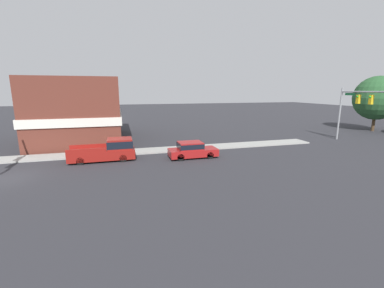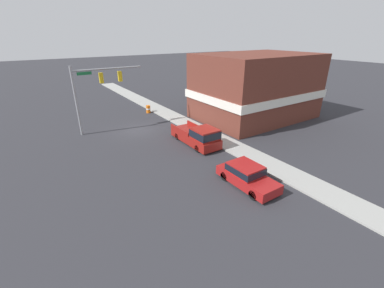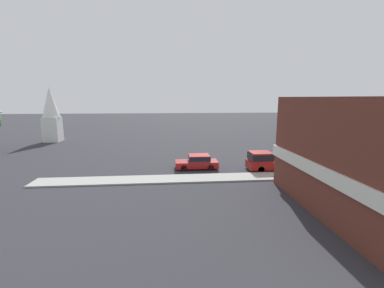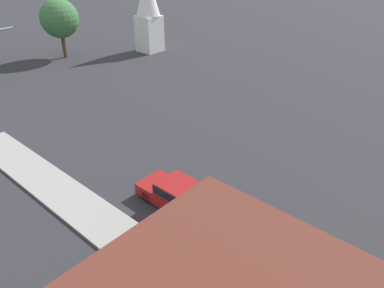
{
  "view_description": "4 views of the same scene",
  "coord_description": "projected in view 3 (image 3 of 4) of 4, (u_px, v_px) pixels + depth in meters",
  "views": [
    {
      "loc": [
        20.73,
        8.06,
        6.29
      ],
      "look_at": [
        0.83,
        13.74,
        1.95
      ],
      "focal_mm": 24.0,
      "sensor_mm": 36.0,
      "label": 1
    },
    {
      "loc": [
        9.72,
        25.35,
        9.85
      ],
      "look_at": [
        -0.11,
        10.61,
        2.18
      ],
      "focal_mm": 24.0,
      "sensor_mm": 36.0,
      "label": 2
    },
    {
      "loc": [
        -28.96,
        17.53,
        7.62
      ],
      "look_at": [
        -1.14,
        15.07,
        2.56
      ],
      "focal_mm": 24.0,
      "sensor_mm": 36.0,
      "label": 3
    },
    {
      "loc": [
        -13.59,
        3.29,
        13.13
      ],
      "look_at": [
        -0.6,
        14.8,
        3.18
      ],
      "focal_mm": 35.0,
      "sensor_mm": 36.0,
      "label": 4
    }
  ],
  "objects": [
    {
      "name": "car_lead",
      "position": [
        198.0,
        161.0,
        27.85
      ],
      "size": [
        1.94,
        4.57,
        1.52
      ],
      "color": "black",
      "rests_on": "ground"
    },
    {
      "name": "church_steeple",
      "position": [
        51.0,
        113.0,
        44.44
      ],
      "size": [
        2.82,
        2.82,
        9.45
      ],
      "color": "white",
      "rests_on": "ground"
    },
    {
      "name": "construction_barrel",
      "position": [
        384.0,
        164.0,
        27.84
      ],
      "size": [
        0.57,
        0.57,
        1.01
      ],
      "color": "orange",
      "rests_on": "ground"
    },
    {
      "name": "ground_plane",
      "position": [
        314.0,
        161.0,
        31.27
      ],
      "size": [
        200.0,
        200.0,
        0.0
      ],
      "primitive_type": "plane",
      "color": "#2D2D33"
    },
    {
      "name": "near_signal_assembly",
      "position": [
        319.0,
        117.0,
        33.65
      ],
      "size": [
        7.23,
        0.49,
        7.0
      ],
      "color": "gray",
      "rests_on": "ground"
    },
    {
      "name": "pickup_truck_parked",
      "position": [
        269.0,
        161.0,
        27.3
      ],
      "size": [
        2.09,
        5.73,
        1.97
      ],
      "color": "black",
      "rests_on": "ground"
    },
    {
      "name": "sidewalk_curb",
      "position": [
        346.0,
        174.0,
        25.67
      ],
      "size": [
        2.4,
        60.0,
        0.14
      ],
      "color": "#9E9E99",
      "rests_on": "ground"
    }
  ]
}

